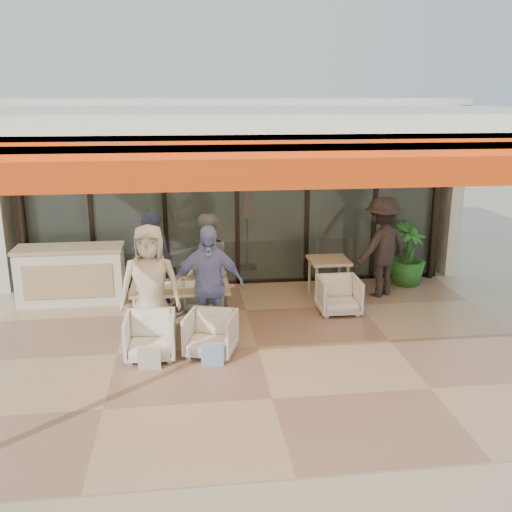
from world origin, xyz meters
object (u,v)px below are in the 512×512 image
(dining_table, at_px, (180,288))
(chair_far_left, at_px, (156,292))
(chair_near_left, at_px, (150,334))
(side_chair, at_px, (339,294))
(standing_woman, at_px, (382,247))
(chair_near_right, at_px, (211,332))
(diner_grey, at_px, (206,267))
(chair_far_right, at_px, (205,289))
(potted_palm, at_px, (408,254))
(diner_navy, at_px, (153,267))
(side_table, at_px, (329,265))
(host_counter, at_px, (71,275))
(diner_cream, at_px, (150,285))
(diner_periwinkle, at_px, (208,284))

(dining_table, height_order, chair_far_left, dining_table)
(chair_near_left, distance_m, side_chair, 3.35)
(standing_woman, bearing_deg, chair_far_left, -24.35)
(chair_far_left, height_order, chair_near_right, chair_near_right)
(dining_table, height_order, diner_grey, diner_grey)
(chair_far_left, relative_size, chair_far_right, 0.95)
(diner_grey, distance_m, side_chair, 2.29)
(dining_table, distance_m, potted_palm, 4.66)
(diner_navy, height_order, side_table, diner_navy)
(host_counter, bearing_deg, side_chair, -13.08)
(chair_near_right, relative_size, standing_woman, 0.37)
(dining_table, xyz_separation_m, diner_grey, (0.43, 0.44, 0.20))
(side_chair, bearing_deg, diner_grey, 179.34)
(dining_table, bearing_deg, chair_far_right, 65.58)
(dining_table, bearing_deg, diner_navy, 132.91)
(diner_cream, bearing_deg, dining_table, 51.83)
(side_table, relative_size, side_chair, 1.07)
(diner_grey, bearing_deg, chair_near_right, 74.86)
(side_table, bearing_deg, diner_grey, -162.47)
(chair_far_right, distance_m, potted_palm, 4.00)
(side_table, bearing_deg, chair_far_left, -176.23)
(chair_far_right, relative_size, chair_near_left, 0.94)
(standing_woman, bearing_deg, chair_far_right, -23.54)
(dining_table, relative_size, diner_cream, 0.83)
(chair_near_right, relative_size, side_table, 0.92)
(diner_navy, distance_m, side_table, 3.15)
(chair_near_left, bearing_deg, chair_far_right, 67.00)
(side_chair, bearing_deg, host_counter, 167.50)
(chair_near_left, xyz_separation_m, potted_palm, (4.76, 2.65, 0.27))
(dining_table, bearing_deg, side_table, 23.36)
(potted_palm, bearing_deg, host_counter, -177.83)
(diner_grey, distance_m, diner_periwinkle, 0.90)
(diner_cream, relative_size, diner_periwinkle, 1.02)
(dining_table, bearing_deg, diner_periwinkle, -46.86)
(chair_near_right, bearing_deg, side_table, 61.15)
(diner_grey, bearing_deg, diner_periwinkle, 74.86)
(chair_far_left, height_order, chair_near_left, chair_near_left)
(diner_navy, distance_m, standing_woman, 4.10)
(diner_navy, height_order, side_chair, diner_navy)
(standing_woman, bearing_deg, chair_near_right, 6.05)
(host_counter, relative_size, diner_cream, 1.03)
(dining_table, distance_m, side_chair, 2.70)
(dining_table, xyz_separation_m, diner_cream, (-0.41, -0.46, 0.22))
(standing_woman, bearing_deg, diner_grey, -14.79)
(chair_near_left, height_order, diner_cream, diner_cream)
(chair_near_right, distance_m, potted_palm, 4.74)
(side_chair, bearing_deg, diner_periwinkle, -158.44)
(chair_near_left, height_order, standing_woman, standing_woman)
(diner_grey, xyz_separation_m, potted_palm, (3.92, 1.25, -0.26))
(diner_periwinkle, xyz_separation_m, side_table, (2.22, 1.60, -0.25))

